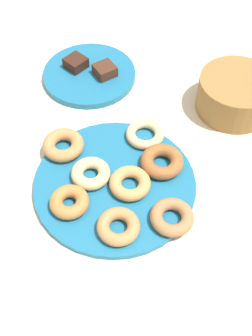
{
  "coord_description": "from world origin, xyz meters",
  "views": [
    {
      "loc": [
        0.47,
        -0.28,
        0.79
      ],
      "look_at": [
        0.0,
        0.03,
        0.04
      ],
      "focal_mm": 45.98,
      "sensor_mm": 36.0,
      "label": 1
    }
  ],
  "objects": [
    {
      "name": "ground_plane",
      "position": [
        0.0,
        0.0,
        0.0
      ],
      "size": [
        2.4,
        2.4,
        0.0
      ],
      "primitive_type": "plane",
      "color": "beige"
    },
    {
      "name": "donut_0",
      "position": [
        -0.14,
        -0.05,
        0.03
      ],
      "size": [
        0.13,
        0.13,
        0.03
      ],
      "primitive_type": "torus",
      "rotation": [
        0.0,
        0.0,
        4.0
      ],
      "color": "#C6844C",
      "rests_on": "donut_plate"
    },
    {
      "name": "donut_2",
      "position": [
        0.1,
        -0.06,
        0.03
      ],
      "size": [
        0.11,
        0.11,
        0.03
      ],
      "primitive_type": "torus",
      "rotation": [
        0.0,
        0.0,
        3.41
      ],
      "color": "#C6844C",
      "rests_on": "donut_plate"
    },
    {
      "name": "donut_1",
      "position": [
        -0.07,
        0.13,
        0.03
      ],
      "size": [
        0.09,
        0.09,
        0.02
      ],
      "primitive_type": "torus",
      "rotation": [
        0.0,
        0.0,
        3.19
      ],
      "color": "#EABC84",
      "rests_on": "donut_plate"
    },
    {
      "name": "basket",
      "position": [
        -0.04,
        0.38,
        0.05
      ],
      "size": [
        0.24,
        0.24,
        0.09
      ],
      "primitive_type": "cylinder",
      "rotation": [
        0.0,
        0.0,
        2.8
      ],
      "color": "olive",
      "rests_on": "ground_plane"
    },
    {
      "name": "donut_plate",
      "position": [
        0.0,
        0.0,
        0.01
      ],
      "size": [
        0.36,
        0.36,
        0.01
      ],
      "primitive_type": "cylinder",
      "color": "#1E6B93",
      "rests_on": "ground_plane"
    },
    {
      "name": "cake_plate",
      "position": [
        -0.34,
        0.13,
        0.01
      ],
      "size": [
        0.25,
        0.25,
        0.02
      ],
      "primitive_type": "cylinder",
      "color": "#1E6B93",
      "rests_on": "ground_plane"
    },
    {
      "name": "brownie_far",
      "position": [
        -0.31,
        0.17,
        0.03
      ],
      "size": [
        0.05,
        0.05,
        0.03
      ],
      "primitive_type": "cube",
      "rotation": [
        0.0,
        0.0,
        -0.01
      ],
      "color": "#472819",
      "rests_on": "cake_plate"
    },
    {
      "name": "brownie_near",
      "position": [
        -0.38,
        0.12,
        0.03
      ],
      "size": [
        0.06,
        0.06,
        0.03
      ],
      "primitive_type": "cube",
      "rotation": [
        0.0,
        0.0,
        0.24
      ],
      "color": "#381E14",
      "rests_on": "cake_plate"
    },
    {
      "name": "donut_7",
      "position": [
        -0.04,
        -0.04,
        0.03
      ],
      "size": [
        0.11,
        0.11,
        0.03
      ],
      "primitive_type": "torus",
      "rotation": [
        0.0,
        0.0,
        4.29
      ],
      "color": "#EABC84",
      "rests_on": "donut_plate"
    },
    {
      "name": "donut_6",
      "position": [
        0.02,
        0.11,
        0.03
      ],
      "size": [
        0.11,
        0.11,
        0.03
      ],
      "primitive_type": "torus",
      "rotation": [
        0.0,
        0.0,
        4.58
      ],
      "color": "#995B2D",
      "rests_on": "donut_plate"
    },
    {
      "name": "donut_5",
      "position": [
        0.03,
        0.02,
        0.03
      ],
      "size": [
        0.11,
        0.11,
        0.03
      ],
      "primitive_type": "torus",
      "rotation": [
        0.0,
        0.0,
        2.84
      ],
      "color": "tan",
      "rests_on": "donut_plate"
    },
    {
      "name": "donut_4",
      "position": [
        0.15,
        0.05,
        0.03
      ],
      "size": [
        0.13,
        0.13,
        0.03
      ],
      "primitive_type": "torus",
      "rotation": [
        0.0,
        0.0,
        3.86
      ],
      "color": "#B27547",
      "rests_on": "donut_plate"
    },
    {
      "name": "donut_3",
      "position": [
        -0.0,
        -0.11,
        0.03
      ],
      "size": [
        0.11,
        0.11,
        0.03
      ],
      "primitive_type": "torus",
      "rotation": [
        0.0,
        0.0,
        0.5
      ],
      "color": "#BC7A3D",
      "rests_on": "donut_plate"
    }
  ]
}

